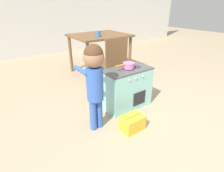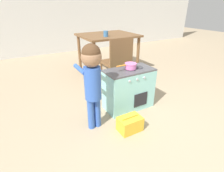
% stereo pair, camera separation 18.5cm
% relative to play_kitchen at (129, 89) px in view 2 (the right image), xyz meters
% --- Properties ---
extents(ground_plane, '(16.00, 16.00, 0.00)m').
position_rel_play_kitchen_xyz_m(ground_plane, '(0.04, -0.70, -0.27)').
color(ground_plane, tan).
extents(wall_back, '(10.00, 0.06, 2.60)m').
position_rel_play_kitchen_xyz_m(wall_back, '(0.04, 3.39, 1.03)').
color(wall_back, silver).
rests_on(wall_back, ground_plane).
extents(play_kitchen, '(0.62, 0.33, 0.54)m').
position_rel_play_kitchen_xyz_m(play_kitchen, '(0.00, 0.00, 0.00)').
color(play_kitchen, '#8CD1CC').
rests_on(play_kitchen, ground_plane).
extents(toy_pot, '(0.27, 0.15, 0.07)m').
position_rel_play_kitchen_xyz_m(toy_pot, '(0.01, 0.00, 0.31)').
color(toy_pot, pink).
rests_on(toy_pot, play_kitchen).
extents(child_figure, '(0.20, 0.37, 0.93)m').
position_rel_play_kitchen_xyz_m(child_figure, '(-0.57, -0.16, 0.37)').
color(child_figure, '#335BB7').
rests_on(child_figure, ground_plane).
extents(toy_basket, '(0.25, 0.17, 0.18)m').
position_rel_play_kitchen_xyz_m(toy_basket, '(-0.26, -0.41, -0.18)').
color(toy_basket, gold).
rests_on(toy_basket, ground_plane).
extents(dining_table, '(1.03, 0.86, 0.74)m').
position_rel_play_kitchen_xyz_m(dining_table, '(0.42, 1.34, 0.38)').
color(dining_table, brown).
rests_on(dining_table, ground_plane).
extents(dining_chair_near, '(0.39, 0.39, 0.83)m').
position_rel_play_kitchen_xyz_m(dining_chair_near, '(0.18, 0.59, 0.18)').
color(dining_chair_near, brown).
rests_on(dining_chair_near, ground_plane).
extents(cup_on_table, '(0.08, 0.08, 0.10)m').
position_rel_play_kitchen_xyz_m(cup_on_table, '(0.26, 1.12, 0.53)').
color(cup_on_table, teal).
rests_on(cup_on_table, dining_table).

